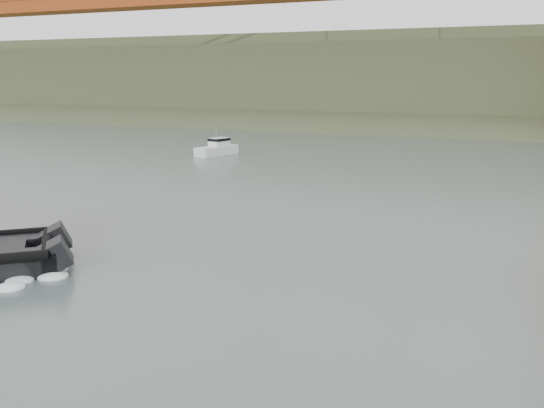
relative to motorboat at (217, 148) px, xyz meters
The scene contains 3 objects.
ground 46.14m from the motorboat, 64.30° to the right, with size 400.00×400.00×0.00m, color #4B5955.
headlands 86.51m from the motorboat, 76.59° to the left, with size 500.00×105.36×27.12m.
motorboat is the anchor object (origin of this frame).
Camera 1 is at (13.88, -19.78, 8.94)m, focal length 40.00 mm.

